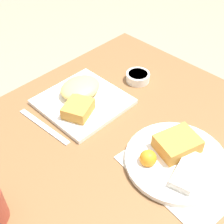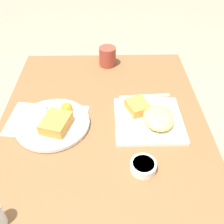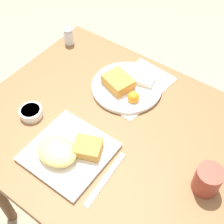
{
  "view_description": "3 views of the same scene",
  "coord_description": "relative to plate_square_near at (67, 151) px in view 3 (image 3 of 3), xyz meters",
  "views": [
    {
      "loc": [
        0.43,
        0.42,
        1.4
      ],
      "look_at": [
        -0.03,
        -0.04,
        0.81
      ],
      "focal_mm": 50.0,
      "sensor_mm": 36.0,
      "label": 1
    },
    {
      "loc": [
        -0.73,
        -0.02,
        1.42
      ],
      "look_at": [
        -0.03,
        -0.03,
        0.8
      ],
      "focal_mm": 42.0,
      "sensor_mm": 36.0,
      "label": 2
    },
    {
      "loc": [
        0.39,
        -0.52,
        1.61
      ],
      "look_at": [
        -0.01,
        0.03,
        0.79
      ],
      "focal_mm": 50.0,
      "sensor_mm": 36.0,
      "label": 3
    }
  ],
  "objects": [
    {
      "name": "plate_square_near",
      "position": [
        0.0,
        0.0,
        0.0
      ],
      "size": [
        0.24,
        0.24,
        0.06
      ],
      "color": "white",
      "rests_on": "dining_table"
    },
    {
      "name": "plate_oval_far",
      "position": [
        -0.01,
        0.35,
        -0.0
      ],
      "size": [
        0.27,
        0.27,
        0.05
      ],
      "color": "white",
      "rests_on": "menu_card"
    },
    {
      "name": "ground_plane",
      "position": [
        0.04,
        0.17,
        -0.78
      ],
      "size": [
        8.0,
        8.0,
        0.0
      ],
      "primitive_type": "plane",
      "color": "gray"
    },
    {
      "name": "dining_table",
      "position": [
        0.04,
        0.17,
        -0.12
      ],
      "size": [
        0.92,
        0.76,
        0.76
      ],
      "color": "brown",
      "rests_on": "ground_plane"
    },
    {
      "name": "butter_knife",
      "position": [
        0.15,
        0.0,
        -0.02
      ],
      "size": [
        0.03,
        0.21,
        0.0
      ],
      "rotation": [
        0.0,
        0.0,
        1.63
      ],
      "color": "silver",
      "rests_on": "dining_table"
    },
    {
      "name": "menu_card",
      "position": [
        0.01,
        0.38,
        -0.02
      ],
      "size": [
        0.21,
        0.3,
        0.0
      ],
      "rotation": [
        0.0,
        0.0,
        -0.1
      ],
      "color": "beige",
      "rests_on": "dining_table"
    },
    {
      "name": "coffee_mug",
      "position": [
        0.4,
        0.15,
        0.02
      ],
      "size": [
        0.08,
        0.08,
        0.09
      ],
      "color": "#9E3D2D",
      "rests_on": "dining_table"
    },
    {
      "name": "salt_shaker",
      "position": [
        -0.37,
        0.44,
        0.01
      ],
      "size": [
        0.04,
        0.04,
        0.07
      ],
      "color": "white",
      "rests_on": "dining_table"
    },
    {
      "name": "sauce_ramekin",
      "position": [
        -0.21,
        0.05,
        -0.01
      ],
      "size": [
        0.08,
        0.08,
        0.03
      ],
      "color": "white",
      "rests_on": "dining_table"
    }
  ]
}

